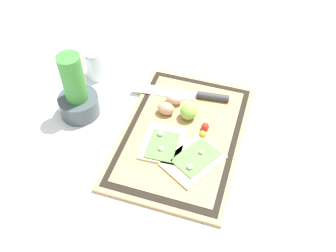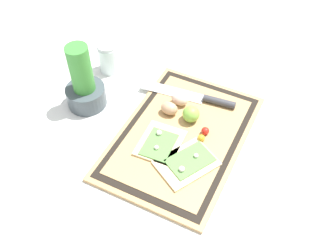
{
  "view_description": "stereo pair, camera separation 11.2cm",
  "coord_description": "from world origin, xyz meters",
  "px_view_note": "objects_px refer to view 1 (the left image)",
  "views": [
    {
      "loc": [
        -0.7,
        -0.18,
        0.88
      ],
      "look_at": [
        0.0,
        0.04,
        0.03
      ],
      "focal_mm": 42.0,
      "sensor_mm": 36.0,
      "label": 1
    },
    {
      "loc": [
        -0.66,
        -0.28,
        0.88
      ],
      "look_at": [
        0.0,
        0.04,
        0.03
      ],
      "focal_mm": 42.0,
      "sensor_mm": 36.0,
      "label": 2
    }
  ],
  "objects_px": {
    "egg_pink": "(174,98)",
    "herb_pot": "(76,96)",
    "egg_brown": "(166,108)",
    "lime": "(189,112)",
    "sauce_jar": "(96,65)",
    "cherry_tomato_yellow": "(203,134)",
    "knife": "(196,95)",
    "cherry_tomato_red": "(205,127)",
    "pizza_slice_far": "(163,144)",
    "pizza_slice_near": "(194,160)"
  },
  "relations": [
    {
      "from": "pizza_slice_far",
      "to": "herb_pot",
      "type": "distance_m",
      "value": 0.29
    },
    {
      "from": "pizza_slice_far",
      "to": "cherry_tomato_yellow",
      "type": "height_order",
      "value": "pizza_slice_far"
    },
    {
      "from": "egg_brown",
      "to": "cherry_tomato_red",
      "type": "bearing_deg",
      "value": -102.23
    },
    {
      "from": "knife",
      "to": "lime",
      "type": "xyz_separation_m",
      "value": [
        -0.09,
        -0.0,
        0.02
      ]
    },
    {
      "from": "cherry_tomato_red",
      "to": "herb_pot",
      "type": "height_order",
      "value": "herb_pot"
    },
    {
      "from": "pizza_slice_near",
      "to": "herb_pot",
      "type": "xyz_separation_m",
      "value": [
        0.08,
        0.38,
        0.05
      ]
    },
    {
      "from": "pizza_slice_near",
      "to": "cherry_tomato_yellow",
      "type": "bearing_deg",
      "value": -0.72
    },
    {
      "from": "knife",
      "to": "cherry_tomato_red",
      "type": "relative_size",
      "value": 13.53
    },
    {
      "from": "egg_brown",
      "to": "herb_pot",
      "type": "relative_size",
      "value": 0.24
    },
    {
      "from": "pizza_slice_near",
      "to": "sauce_jar",
      "type": "relative_size",
      "value": 1.82
    },
    {
      "from": "egg_brown",
      "to": "knife",
      "type": "bearing_deg",
      "value": -36.03
    },
    {
      "from": "egg_brown",
      "to": "cherry_tomato_red",
      "type": "relative_size",
      "value": 2.29
    },
    {
      "from": "pizza_slice_far",
      "to": "cherry_tomato_red",
      "type": "xyz_separation_m",
      "value": [
        0.09,
        -0.1,
        0.01
      ]
    },
    {
      "from": "lime",
      "to": "herb_pot",
      "type": "height_order",
      "value": "herb_pot"
    },
    {
      "from": "lime",
      "to": "sauce_jar",
      "type": "bearing_deg",
      "value": 73.18
    },
    {
      "from": "knife",
      "to": "cherry_tomato_red",
      "type": "height_order",
      "value": "same"
    },
    {
      "from": "knife",
      "to": "lime",
      "type": "height_order",
      "value": "lime"
    },
    {
      "from": "pizza_slice_near",
      "to": "cherry_tomato_red",
      "type": "relative_size",
      "value": 8.29
    },
    {
      "from": "egg_brown",
      "to": "cherry_tomato_red",
      "type": "distance_m",
      "value": 0.13
    },
    {
      "from": "pizza_slice_far",
      "to": "egg_brown",
      "type": "height_order",
      "value": "egg_brown"
    },
    {
      "from": "egg_brown",
      "to": "egg_pink",
      "type": "bearing_deg",
      "value": -12.83
    },
    {
      "from": "pizza_slice_near",
      "to": "sauce_jar",
      "type": "distance_m",
      "value": 0.47
    },
    {
      "from": "egg_pink",
      "to": "lime",
      "type": "bearing_deg",
      "value": -127.61
    },
    {
      "from": "sauce_jar",
      "to": "cherry_tomato_yellow",
      "type": "bearing_deg",
      "value": -112.13
    },
    {
      "from": "egg_brown",
      "to": "lime",
      "type": "height_order",
      "value": "lime"
    },
    {
      "from": "egg_pink",
      "to": "lime",
      "type": "relative_size",
      "value": 1.04
    },
    {
      "from": "knife",
      "to": "cherry_tomato_yellow",
      "type": "xyz_separation_m",
      "value": [
        -0.15,
        -0.06,
        0.0
      ]
    },
    {
      "from": "pizza_slice_far",
      "to": "knife",
      "type": "xyz_separation_m",
      "value": [
        0.21,
        -0.04,
        0.0
      ]
    },
    {
      "from": "pizza_slice_far",
      "to": "knife",
      "type": "bearing_deg",
      "value": -10.34
    },
    {
      "from": "cherry_tomato_red",
      "to": "herb_pot",
      "type": "bearing_deg",
      "value": 95.87
    },
    {
      "from": "egg_pink",
      "to": "herb_pot",
      "type": "distance_m",
      "value": 0.29
    },
    {
      "from": "pizza_slice_far",
      "to": "lime",
      "type": "relative_size",
      "value": 2.8
    },
    {
      "from": "lime",
      "to": "egg_brown",
      "type": "bearing_deg",
      "value": 92.29
    },
    {
      "from": "knife",
      "to": "sauce_jar",
      "type": "distance_m",
      "value": 0.34
    },
    {
      "from": "cherry_tomato_red",
      "to": "egg_pink",
      "type": "bearing_deg",
      "value": 56.7
    },
    {
      "from": "pizza_slice_near",
      "to": "egg_pink",
      "type": "height_order",
      "value": "egg_pink"
    },
    {
      "from": "pizza_slice_near",
      "to": "herb_pot",
      "type": "height_order",
      "value": "herb_pot"
    },
    {
      "from": "egg_brown",
      "to": "sauce_jar",
      "type": "xyz_separation_m",
      "value": [
        0.11,
        0.27,
        0.01
      ]
    },
    {
      "from": "sauce_jar",
      "to": "knife",
      "type": "bearing_deg",
      "value": -92.1
    },
    {
      "from": "pizza_slice_far",
      "to": "sauce_jar",
      "type": "xyz_separation_m",
      "value": [
        0.23,
        0.3,
        0.02
      ]
    },
    {
      "from": "lime",
      "to": "cherry_tomato_yellow",
      "type": "xyz_separation_m",
      "value": [
        -0.06,
        -0.06,
        -0.01
      ]
    },
    {
      "from": "pizza_slice_far",
      "to": "sauce_jar",
      "type": "height_order",
      "value": "sauce_jar"
    },
    {
      "from": "herb_pot",
      "to": "sauce_jar",
      "type": "relative_size",
      "value": 2.07
    },
    {
      "from": "pizza_slice_near",
      "to": "cherry_tomato_red",
      "type": "height_order",
      "value": "same"
    },
    {
      "from": "egg_brown",
      "to": "cherry_tomato_red",
      "type": "height_order",
      "value": "egg_brown"
    },
    {
      "from": "egg_brown",
      "to": "herb_pot",
      "type": "xyz_separation_m",
      "value": [
        -0.07,
        0.25,
        0.04
      ]
    },
    {
      "from": "cherry_tomato_red",
      "to": "sauce_jar",
      "type": "xyz_separation_m",
      "value": [
        0.13,
        0.4,
        0.02
      ]
    },
    {
      "from": "cherry_tomato_yellow",
      "to": "egg_brown",
      "type": "bearing_deg",
      "value": 66.21
    },
    {
      "from": "knife",
      "to": "egg_pink",
      "type": "bearing_deg",
      "value": 128.39
    },
    {
      "from": "egg_brown",
      "to": "herb_pot",
      "type": "height_order",
      "value": "herb_pot"
    }
  ]
}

